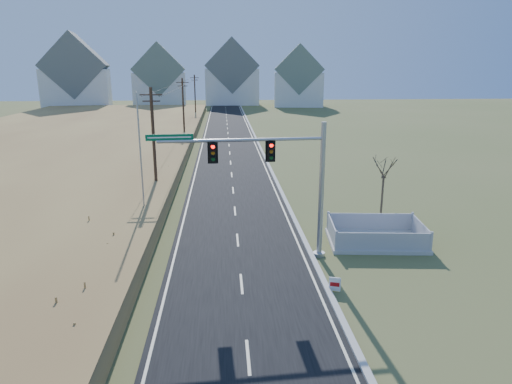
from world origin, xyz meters
name	(u,v)px	position (x,y,z in m)	size (l,w,h in m)	color
ground	(240,268)	(0.00, 0.00, 0.00)	(260.00, 260.00, 0.00)	#515B2C
road	(228,135)	(0.00, 50.00, 0.03)	(8.00, 180.00, 0.06)	black
curb	(254,134)	(4.15, 50.00, 0.09)	(0.30, 180.00, 0.18)	#B2AFA8
reed_marsh	(51,143)	(-24.00, 40.00, 0.65)	(38.00, 110.00, 1.30)	#AA904C
utility_pole_near	(154,141)	(-6.50, 15.00, 4.68)	(1.80, 0.26, 9.00)	#422D1E
utility_pole_mid	(183,109)	(-6.50, 45.00, 4.68)	(1.80, 0.26, 9.00)	#422D1E
utility_pole_far	(195,96)	(-6.50, 75.00, 4.68)	(1.80, 0.26, 9.00)	#422D1E
condo_nw	(76,78)	(-38.00, 100.00, 7.70)	(17.69, 13.38, 19.05)	white
condo_nnw	(160,80)	(-18.00, 108.00, 6.94)	(14.93, 11.17, 17.03)	white
condo_n	(232,77)	(2.00, 112.00, 7.61)	(15.27, 10.20, 18.54)	white
condo_ne	(298,81)	(20.00, 104.00, 6.84)	(14.12, 10.51, 16.52)	white
traffic_signal_mast	(288,178)	(2.72, 1.17, 4.70)	(9.70, 1.00, 7.73)	#9EA0A5
fence_enclosure	(376,238)	(8.56, 3.11, 0.27)	(6.13, 4.50, 1.31)	#B7B5AD
open_sign	(335,284)	(4.50, -3.00, 0.37)	(0.55, 0.22, 0.70)	white
flagpole	(142,173)	(-6.34, 7.78, 3.59)	(0.40, 0.40, 8.99)	#B7B5AD
bare_tree	(384,166)	(10.25, 7.14, 3.96)	(1.85, 1.85, 4.91)	#4C3F33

